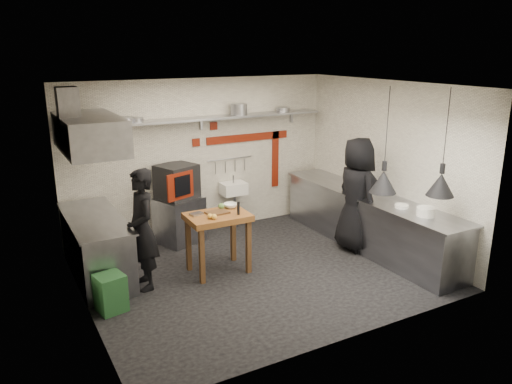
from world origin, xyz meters
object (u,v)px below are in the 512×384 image
prep_table (218,243)px  oven_stand (179,220)px  green_bin (111,293)px  combi_oven (177,181)px  chef_right (357,195)px  chef_left (142,230)px

prep_table → oven_stand: bearing=94.5°
oven_stand → prep_table: (0.08, -1.45, 0.06)m
green_bin → combi_oven: bearing=49.2°
combi_oven → chef_right: (2.49, -1.78, -0.13)m
green_bin → prep_table: 1.79m
chef_right → oven_stand: bearing=61.1°
prep_table → chef_left: bearing=179.1°
oven_stand → chef_right: bearing=-55.7°
combi_oven → chef_right: bearing=-56.4°
prep_table → chef_right: size_ratio=0.48×
chef_left → chef_right: size_ratio=0.91×
combi_oven → prep_table: combi_oven is taller
oven_stand → prep_table: prep_table is taller
green_bin → oven_stand: bearing=48.5°
green_bin → prep_table: bearing=13.4°
oven_stand → chef_left: bearing=-147.6°
chef_left → chef_right: chef_right is taller
oven_stand → green_bin: (-1.64, -1.86, -0.15)m
oven_stand → chef_left: 1.82m
oven_stand → green_bin: size_ratio=1.60×
green_bin → chef_left: chef_left is taller
combi_oven → chef_right: 3.06m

